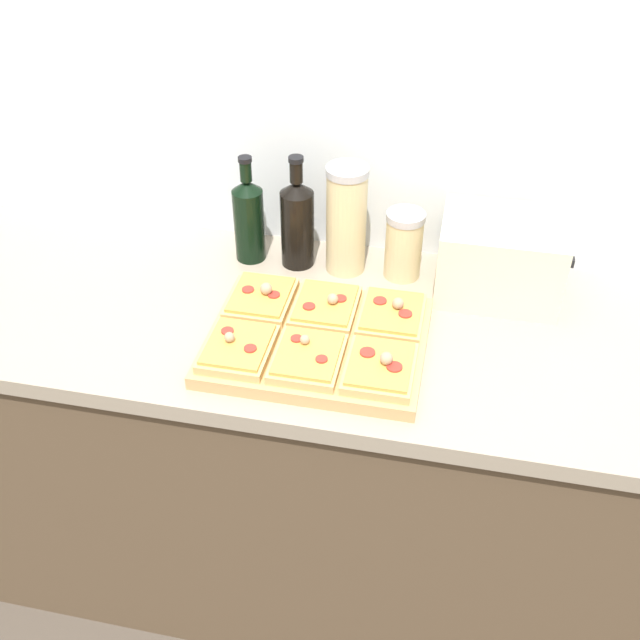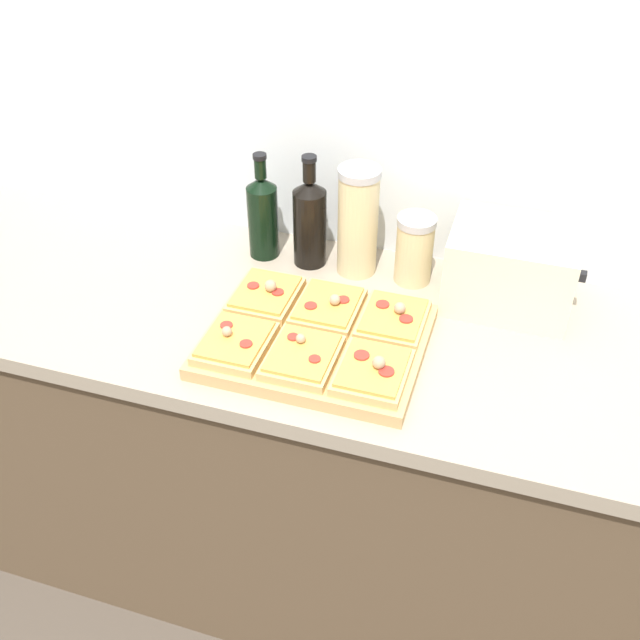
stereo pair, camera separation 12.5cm
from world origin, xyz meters
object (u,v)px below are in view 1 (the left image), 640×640
(toaster_oven, at_px, (500,258))
(olive_oil_bottle, at_px, (249,218))
(wine_bottle, at_px, (297,222))
(cutting_board, at_px, (317,341))
(grain_jar_tall, at_px, (346,220))
(grain_jar_short, at_px, (404,245))

(toaster_oven, bearing_deg, olive_oil_bottle, 177.81)
(olive_oil_bottle, xyz_separation_m, wine_bottle, (0.12, -0.00, 0.01))
(cutting_board, bearing_deg, grain_jar_tall, 89.22)
(cutting_board, bearing_deg, wine_bottle, 110.27)
(cutting_board, relative_size, grain_jar_short, 2.70)
(olive_oil_bottle, bearing_deg, toaster_oven, -2.19)
(olive_oil_bottle, distance_m, toaster_oven, 0.61)
(grain_jar_short, bearing_deg, wine_bottle, -180.00)
(toaster_oven, bearing_deg, grain_jar_tall, 176.36)
(cutting_board, bearing_deg, toaster_oven, 38.10)
(cutting_board, height_order, toaster_oven, toaster_oven)
(toaster_oven, bearing_deg, grain_jar_short, 174.12)
(grain_jar_tall, distance_m, toaster_oven, 0.37)
(olive_oil_bottle, bearing_deg, wine_bottle, -0.00)
(grain_jar_short, bearing_deg, toaster_oven, -5.88)
(olive_oil_bottle, bearing_deg, grain_jar_tall, -0.00)
(cutting_board, distance_m, toaster_oven, 0.47)
(olive_oil_bottle, xyz_separation_m, toaster_oven, (0.60, -0.02, -0.02))
(grain_jar_short, bearing_deg, cutting_board, -114.74)
(wine_bottle, distance_m, toaster_oven, 0.48)
(cutting_board, height_order, grain_jar_tall, grain_jar_tall)
(wine_bottle, bearing_deg, grain_jar_short, 0.00)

